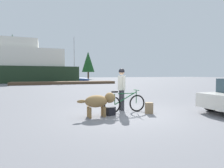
% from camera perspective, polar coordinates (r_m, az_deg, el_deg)
% --- Properties ---
extents(ground_plane, '(160.00, 160.00, 0.00)m').
position_cam_1_polar(ground_plane, '(7.08, 5.65, -9.37)').
color(ground_plane, slate).
extents(bicycle, '(1.77, 0.44, 0.90)m').
position_cam_1_polar(bicycle, '(7.24, 4.01, -6.05)').
color(bicycle, black).
rests_on(bicycle, ground_plane).
extents(person_cyclist, '(0.32, 0.53, 1.78)m').
position_cam_1_polar(person_cyclist, '(7.66, 3.07, -0.26)').
color(person_cyclist, '#333338').
rests_on(person_cyclist, ground_plane).
extents(dog, '(1.40, 0.52, 0.86)m').
position_cam_1_polar(dog, '(6.55, -4.07, -5.36)').
color(dog, olive).
rests_on(dog, ground_plane).
extents(backpack, '(0.33, 0.28, 0.43)m').
position_cam_1_polar(backpack, '(7.23, 11.58, -7.43)').
color(backpack, '#8C7251').
rests_on(backpack, ground_plane).
extents(handbag_pannier, '(0.36, 0.26, 0.31)m').
position_cam_1_polar(handbag_pannier, '(6.79, -0.34, -8.57)').
color(handbag_pannier, black).
rests_on(handbag_pannier, ground_plane).
extents(dock_pier, '(15.48, 2.79, 0.40)m').
position_cam_1_polar(dock_pier, '(29.18, -14.41, 0.38)').
color(dock_pier, brown).
rests_on(dock_pier, ground_plane).
extents(ferry_boat, '(25.05, 7.27, 8.53)m').
position_cam_1_polar(ferry_boat, '(37.66, -30.35, 4.88)').
color(ferry_boat, '#1E331E').
rests_on(ferry_boat, ground_plane).
extents(sailboat_moored, '(6.00, 1.68, 8.67)m').
position_cam_1_polar(sailboat_moored, '(35.60, -11.75, 1.41)').
color(sailboat_moored, navy).
rests_on(sailboat_moored, ground_plane).
extents(pine_tree_center, '(3.02, 3.02, 8.30)m').
position_cam_1_polar(pine_tree_center, '(56.58, -22.32, 6.63)').
color(pine_tree_center, '#4C331E').
rests_on(pine_tree_center, ground_plane).
extents(pine_tree_far_right, '(3.95, 3.95, 8.60)m').
position_cam_1_polar(pine_tree_far_right, '(57.50, -7.52, 6.93)').
color(pine_tree_far_right, '#4C331E').
rests_on(pine_tree_far_right, ground_plane).
extents(pine_tree_mid_back, '(3.70, 3.70, 13.40)m').
position_cam_1_polar(pine_tree_mid_back, '(61.73, -28.78, 9.09)').
color(pine_tree_mid_back, '#4C331E').
rests_on(pine_tree_mid_back, ground_plane).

